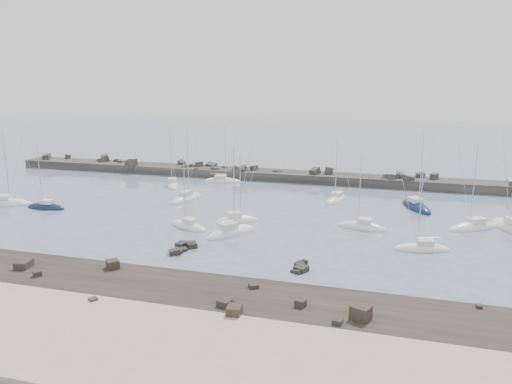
% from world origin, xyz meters
% --- Properties ---
extents(ground, '(400.00, 400.00, 0.00)m').
position_xyz_m(ground, '(0.00, 0.00, 0.00)').
color(ground, slate).
rests_on(ground, ground).
extents(sand_strip, '(140.00, 14.00, 1.00)m').
position_xyz_m(sand_strip, '(0.00, -32.00, 0.00)').
color(sand_strip, tan).
rests_on(sand_strip, ground).
extents(rock_shelf, '(140.00, 12.00, 2.04)m').
position_xyz_m(rock_shelf, '(0.21, -22.00, 0.02)').
color(rock_shelf, black).
rests_on(rock_shelf, ground).
extents(rock_cluster_near, '(3.32, 5.07, 1.42)m').
position_xyz_m(rock_cluster_near, '(-3.13, -8.69, 0.11)').
color(rock_cluster_near, black).
rests_on(rock_cluster_near, ground).
extents(rock_cluster_far, '(2.12, 4.00, 1.20)m').
position_xyz_m(rock_cluster_far, '(12.88, -11.37, 0.13)').
color(rock_cluster_far, black).
rests_on(rock_cluster_far, ground).
extents(breakwater, '(115.00, 7.17, 5.00)m').
position_xyz_m(breakwater, '(-7.75, 37.99, 0.28)').
color(breakwater, '#2D2B28').
rests_on(breakwater, ground).
extents(sailboat_0, '(9.08, 5.55, 13.88)m').
position_xyz_m(sailboat_0, '(-42.05, 3.38, 0.15)').
color(sailboat_0, white).
rests_on(sailboat_0, ground).
extents(sailboat_1, '(6.07, 8.35, 12.91)m').
position_xyz_m(sailboat_1, '(-21.23, 25.88, 0.14)').
color(sailboat_1, white).
rests_on(sailboat_1, ground).
extents(sailboat_2, '(7.16, 2.38, 11.39)m').
position_xyz_m(sailboat_2, '(-33.92, 3.45, 0.14)').
color(sailboat_2, '#101E44').
rests_on(sailboat_2, ground).
extents(sailboat_3, '(4.33, 8.84, 13.52)m').
position_xyz_m(sailboat_3, '(-13.53, 15.76, 0.15)').
color(sailboat_3, white).
rests_on(sailboat_3, ground).
extents(sailboat_4, '(8.43, 3.59, 12.88)m').
position_xyz_m(sailboat_4, '(-12.55, 32.00, 0.13)').
color(sailboat_4, white).
rests_on(sailboat_4, ground).
extents(sailboat_5, '(7.59, 5.07, 11.66)m').
position_xyz_m(sailboat_5, '(-6.30, 0.17, 0.14)').
color(sailboat_5, white).
rests_on(sailboat_5, ground).
extents(sailboat_6, '(4.11, 7.93, 12.07)m').
position_xyz_m(sailboat_6, '(12.58, 22.82, 0.14)').
color(sailboat_6, white).
rests_on(sailboat_6, ground).
extents(sailboat_7, '(6.62, 8.45, 13.36)m').
position_xyz_m(sailboat_7, '(0.73, -1.10, 0.15)').
color(sailboat_7, white).
rests_on(sailboat_7, ground).
extents(sailboat_8, '(6.32, 9.30, 14.26)m').
position_xyz_m(sailboat_8, '(26.31, 21.04, 0.15)').
color(sailboat_8, '#101E44').
rests_on(sailboat_8, ground).
extents(sailboat_9, '(7.51, 3.25, 11.65)m').
position_xyz_m(sailboat_9, '(18.43, 6.99, 0.14)').
color(sailboat_9, white).
rests_on(sailboat_9, ground).
extents(sailboat_11, '(8.61, 7.17, 13.63)m').
position_xyz_m(sailboat_11, '(34.17, 11.55, 0.13)').
color(sailboat_11, white).
rests_on(sailboat_11, ground).
extents(sailboat_13, '(7.07, 5.20, 11.14)m').
position_xyz_m(sailboat_13, '(-0.35, 4.93, 0.15)').
color(sailboat_13, white).
rests_on(sailboat_13, ground).
extents(sailboat_14, '(7.55, 3.79, 11.48)m').
position_xyz_m(sailboat_14, '(26.59, -0.43, 0.13)').
color(sailboat_14, white).
rests_on(sailboat_14, ground).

